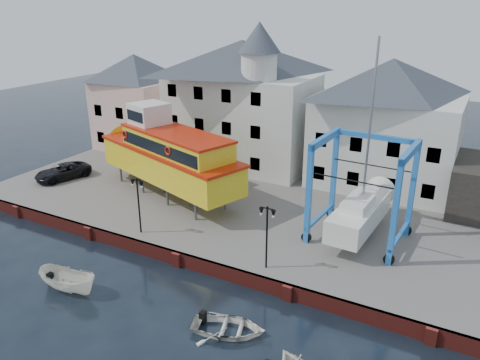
% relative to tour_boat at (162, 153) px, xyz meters
% --- Properties ---
extents(ground, '(140.00, 140.00, 0.00)m').
position_rel_tour_boat_xyz_m(ground, '(7.20, -8.26, -4.57)').
color(ground, black).
rests_on(ground, ground).
extents(hardstanding, '(44.00, 22.00, 1.00)m').
position_rel_tour_boat_xyz_m(hardstanding, '(7.20, 2.74, -4.07)').
color(hardstanding, '#5F5D58').
rests_on(hardstanding, ground).
extents(quay_wall, '(44.00, 0.47, 1.00)m').
position_rel_tour_boat_xyz_m(quay_wall, '(7.20, -8.16, -4.07)').
color(quay_wall, maroon).
rests_on(quay_wall, ground).
extents(building_pink, '(8.00, 7.00, 10.30)m').
position_rel_tour_boat_xyz_m(building_pink, '(-10.80, 9.74, 1.58)').
color(building_pink, beige).
rests_on(building_pink, hardstanding).
extents(building_white_main, '(14.00, 8.30, 14.00)m').
position_rel_tour_boat_xyz_m(building_white_main, '(2.33, 10.13, 2.78)').
color(building_white_main, silver).
rests_on(building_white_main, hardstanding).
extents(building_white_right, '(12.00, 8.00, 11.20)m').
position_rel_tour_boat_xyz_m(building_white_right, '(16.20, 10.74, 2.03)').
color(building_white_right, silver).
rests_on(building_white_right, hardstanding).
extents(lamp_post_left, '(1.12, 0.32, 4.20)m').
position_rel_tour_boat_xyz_m(lamp_post_left, '(3.20, -7.06, -0.39)').
color(lamp_post_left, black).
rests_on(lamp_post_left, hardstanding).
extents(lamp_post_right, '(1.12, 0.32, 4.20)m').
position_rel_tour_boat_xyz_m(lamp_post_right, '(13.20, -7.06, -0.39)').
color(lamp_post_right, black).
rests_on(lamp_post_right, hardstanding).
extents(tour_boat, '(17.77, 9.43, 7.56)m').
position_rel_tour_boat_xyz_m(tour_boat, '(0.00, 0.00, 0.00)').
color(tour_boat, '#59595E').
rests_on(tour_boat, hardstanding).
extents(travel_lift, '(6.63, 9.14, 13.65)m').
position_rel_tour_boat_xyz_m(travel_lift, '(17.22, 0.27, -1.29)').
color(travel_lift, blue).
rests_on(travel_lift, hardstanding).
extents(van, '(3.76, 5.52, 1.40)m').
position_rel_tour_boat_xyz_m(van, '(-10.30, -1.95, -2.86)').
color(van, black).
rests_on(van, hardstanding).
extents(motorboat_a, '(4.26, 1.86, 1.61)m').
position_rel_tour_boat_xyz_m(motorboat_a, '(3.06, -13.77, -4.57)').
color(motorboat_a, white).
rests_on(motorboat_a, ground).
extents(motorboat_b, '(4.69, 3.93, 0.83)m').
position_rel_tour_boat_xyz_m(motorboat_b, '(13.55, -12.48, -4.57)').
color(motorboat_b, white).
rests_on(motorboat_b, ground).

